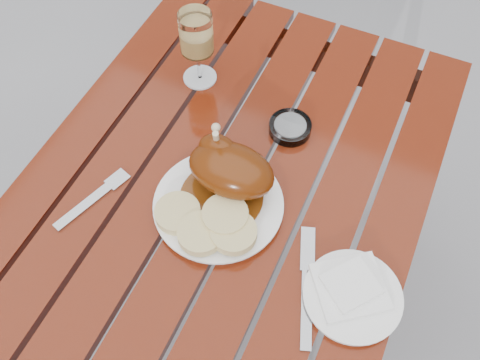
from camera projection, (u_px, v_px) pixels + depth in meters
name	position (u px, v px, depth m)	size (l,w,h in m)	color
ground	(225.00, 318.00, 1.72)	(60.00, 60.00, 0.00)	slate
table	(222.00, 271.00, 1.40)	(0.80, 1.20, 0.75)	maroon
dinner_plate	(218.00, 205.00, 1.07)	(0.26, 0.26, 0.02)	white
roast_duck	(229.00, 168.00, 1.05)	(0.18, 0.18, 0.13)	#612D0B
bread_dumplings	(209.00, 223.00, 1.02)	(0.21, 0.14, 0.03)	tan
wine_glass	(197.00, 49.00, 1.19)	(0.08, 0.08, 0.19)	#E3BA67
side_plate	(352.00, 296.00, 0.97)	(0.18, 0.18, 0.01)	white
napkin	(350.00, 287.00, 0.96)	(0.12, 0.11, 0.01)	white
ashtray	(290.00, 127.00, 1.17)	(0.09, 0.09, 0.02)	#B2B7BC
fork	(89.00, 202.00, 1.08)	(0.02, 0.17, 0.01)	gray
knife	(307.00, 295.00, 0.97)	(0.02, 0.20, 0.01)	gray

